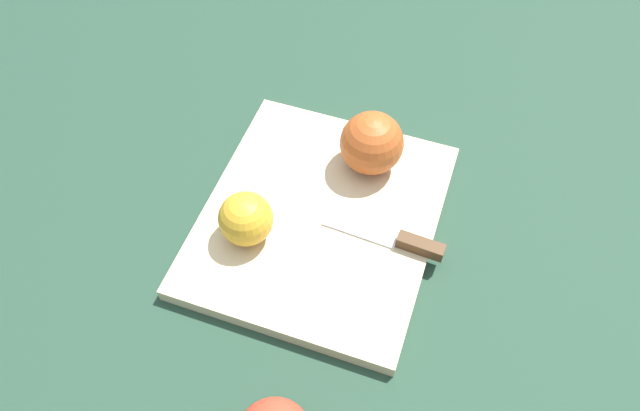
# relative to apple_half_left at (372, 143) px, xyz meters

# --- Properties ---
(ground_plane) EXTENTS (4.00, 4.00, 0.00)m
(ground_plane) POSITION_rel_apple_half_left_xyz_m (0.10, -0.03, -0.06)
(ground_plane) COLOR #1E3828
(cutting_board) EXTENTS (0.36, 0.31, 0.02)m
(cutting_board) POSITION_rel_apple_half_left_xyz_m (0.10, -0.03, -0.05)
(cutting_board) COLOR #D1B789
(cutting_board) RESTS_ON ground_plane
(apple_half_left) EXTENTS (0.08, 0.08, 0.08)m
(apple_half_left) POSITION_rel_apple_half_left_xyz_m (0.00, 0.00, 0.00)
(apple_half_left) COLOR #AD4C1E
(apple_half_left) RESTS_ON cutting_board
(apple_half_right) EXTENTS (0.07, 0.07, 0.07)m
(apple_half_right) POSITION_rel_apple_half_left_xyz_m (0.17, -0.10, -0.01)
(apple_half_right) COLOR gold
(apple_half_right) RESTS_ON cutting_board
(knife) EXTENTS (0.02, 0.16, 0.02)m
(knife) POSITION_rel_apple_half_left_xyz_m (0.11, 0.09, -0.04)
(knife) COLOR silver
(knife) RESTS_ON cutting_board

